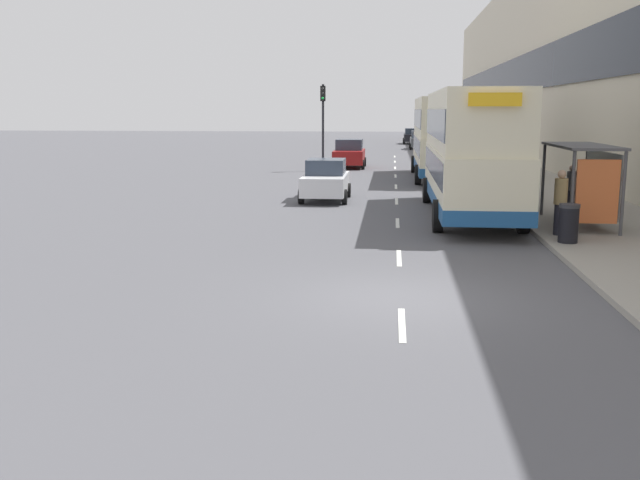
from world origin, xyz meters
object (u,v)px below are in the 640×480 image
object	(u,v)px
double_decker_bus_near	(471,151)
car_0	(349,154)
pedestrian_at_shelter	(571,188)
pedestrian_1	(560,202)
litter_bin	(569,223)
pedestrian_3	(615,185)
double_decker_bus_ahead	(441,136)
pedestrian_4	(617,184)
car_2	(326,180)
bus_shelter	(589,170)
car_3	(420,140)
traffic_light_far_kerb	(323,113)
car_1	(412,136)

from	to	relation	value
double_decker_bus_near	car_0	world-z (taller)	double_decker_bus_near
pedestrian_at_shelter	pedestrian_1	xyz separation A→B (m)	(-1.41, -4.64, 0.10)
pedestrian_at_shelter	litter_bin	size ratio (longest dim) A/B	1.58
car_0	double_decker_bus_near	bearing A→B (deg)	104.58
pedestrian_3	double_decker_bus_ahead	bearing A→B (deg)	111.69
pedestrian_4	car_2	bearing A→B (deg)	171.28
pedestrian_4	double_decker_bus_ahead	bearing A→B (deg)	116.32
car_2	litter_bin	xyz separation A→B (m)	(7.46, -9.57, -0.17)
bus_shelter	car_3	world-z (taller)	bus_shelter
car_3	traffic_light_far_kerb	world-z (taller)	traffic_light_far_kerb
pedestrian_at_shelter	litter_bin	distance (m)	6.03
double_decker_bus_ahead	traffic_light_far_kerb	size ratio (longest dim) A/B	2.08
car_1	car_3	bearing A→B (deg)	-87.33
pedestrian_at_shelter	traffic_light_far_kerb	world-z (taller)	traffic_light_far_kerb
car_1	pedestrian_at_shelter	size ratio (longest dim) A/B	2.44
bus_shelter	car_3	size ratio (longest dim) A/B	1.02
double_decker_bus_near	car_1	size ratio (longest dim) A/B	2.71
pedestrian_4	traffic_light_far_kerb	world-z (taller)	traffic_light_far_kerb
car_3	traffic_light_far_kerb	distance (m)	26.36
car_2	pedestrian_4	bearing A→B (deg)	171.28
double_decker_bus_near	pedestrian_3	distance (m)	5.34
double_decker_bus_near	car_0	distance (m)	21.64
car_2	car_1	bearing A→B (deg)	-95.50
bus_shelter	car_0	size ratio (longest dim) A/B	1.03
car_3	car_2	bearing A→B (deg)	-97.73
pedestrian_1	double_decker_bus_near	bearing A→B (deg)	115.79
double_decker_bus_near	pedestrian_1	size ratio (longest dim) A/B	5.88
car_1	litter_bin	size ratio (longest dim) A/B	3.86
car_1	pedestrian_at_shelter	distance (m)	54.29
bus_shelter	pedestrian_4	distance (m)	5.59
double_decker_bus_near	litter_bin	distance (m)	6.15
bus_shelter	pedestrian_3	bearing A→B (deg)	62.36
car_0	car_2	distance (m)	16.89
pedestrian_3	pedestrian_4	world-z (taller)	pedestrian_3
car_2	litter_bin	bearing A→B (deg)	127.96
car_0	litter_bin	size ratio (longest dim) A/B	3.87
double_decker_bus_ahead	pedestrian_4	size ratio (longest dim) A/B	6.71
pedestrian_1	litter_bin	world-z (taller)	pedestrian_1
pedestrian_at_shelter	litter_bin	world-z (taller)	pedestrian_at_shelter
litter_bin	pedestrian_4	bearing A→B (deg)	65.45
pedestrian_3	litter_bin	xyz separation A→B (m)	(-3.05, -6.39, -0.39)
pedestrian_3	litter_bin	size ratio (longest dim) A/B	1.71
car_3	double_decker_bus_ahead	bearing A→B (deg)	-90.17
car_0	pedestrian_3	size ratio (longest dim) A/B	2.26
litter_bin	double_decker_bus_ahead	bearing A→B (deg)	96.38
car_0	pedestrian_at_shelter	world-z (taller)	car_0
car_1	traffic_light_far_kerb	distance (m)	36.84
bus_shelter	traffic_light_far_kerb	distance (m)	23.30
pedestrian_3	traffic_light_far_kerb	bearing A→B (deg)	124.59
car_3	traffic_light_far_kerb	bearing A→B (deg)	-105.14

